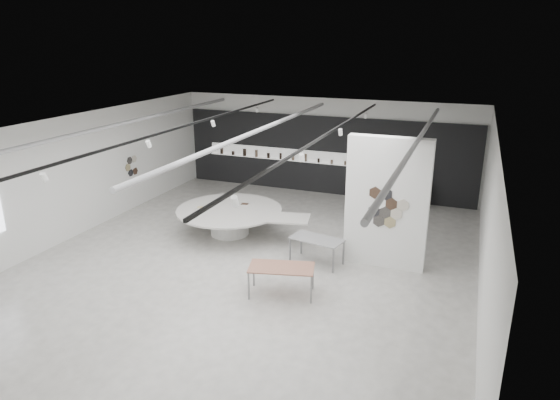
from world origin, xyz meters
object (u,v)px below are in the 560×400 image
at_px(sample_table_wood, 282,269).
at_px(kitchen_counter, 404,193).
at_px(partition_column, 387,203).
at_px(sample_table_stone, 317,241).
at_px(display_island, 231,218).

distance_m(sample_table_wood, kitchen_counter, 8.30).
bearing_deg(kitchen_counter, partition_column, -91.74).
bearing_deg(kitchen_counter, sample_table_stone, -108.18).
distance_m(partition_column, sample_table_stone, 2.16).
height_order(sample_table_stone, kitchen_counter, kitchen_counter).
distance_m(display_island, sample_table_stone, 3.35).
height_order(partition_column, kitchen_counter, partition_column).
bearing_deg(display_island, partition_column, -17.80).
distance_m(partition_column, kitchen_counter, 5.66).
relative_size(partition_column, sample_table_wood, 2.09).
height_order(display_island, sample_table_wood, display_island).
distance_m(sample_table_wood, sample_table_stone, 2.04).
relative_size(sample_table_wood, sample_table_stone, 1.12).
bearing_deg(kitchen_counter, display_island, -137.27).
height_order(sample_table_wood, kitchen_counter, kitchen_counter).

